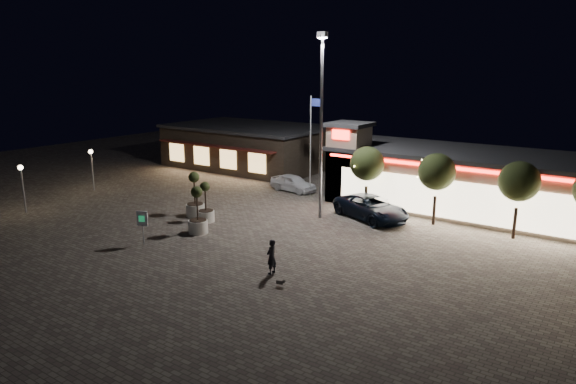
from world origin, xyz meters
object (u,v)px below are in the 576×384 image
Objects in this scene: white_sedan at (293,183)px; pedestrian at (271,257)px; pickup_truck at (371,208)px; valet_sign at (142,221)px; planter_left at (195,203)px; planter_mid at (198,219)px.

white_sedan is 17.66m from pedestrian.
pedestrian is at bearing -141.18° from white_sedan.
pickup_truck is 2.81× the size of valet_sign.
planter_left is 1.05× the size of planter_mid.
pedestrian is 8.12m from planter_mid.
pickup_truck is 12.22m from planter_left.
pedestrian is (9.05, -15.17, 0.18)m from white_sedan.
white_sedan is at bearing 91.67° from pickup_truck.
white_sedan is 1.39× the size of planter_mid.
white_sedan is 2.05× the size of valet_sign.
planter_left is (-10.51, 5.17, 0.08)m from pedestrian.
valet_sign is at bearing -84.96° from pedestrian.
planter_left reaches higher than planter_mid.
planter_mid reaches higher than pickup_truck.
valet_sign is (-1.04, -3.46, 0.50)m from planter_mid.
planter_mid is (-7.58, -9.01, 0.13)m from pickup_truck.
planter_mid reaches higher than valet_sign.
planter_left is 6.31m from valet_sign.
pickup_truck is at bearing 31.75° from planter_left.
valet_sign reaches higher than pickup_truck.
pedestrian reaches higher than pickup_truck.
pedestrian is at bearing -18.59° from planter_mid.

